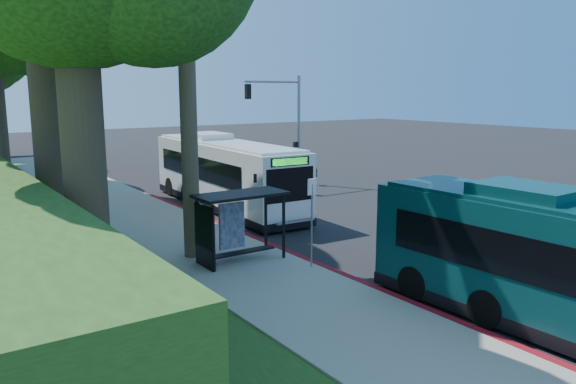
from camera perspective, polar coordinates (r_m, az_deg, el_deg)
ground at (r=26.48m, az=5.24°, el=-3.02°), size 140.00×140.00×0.00m
sidewalk at (r=22.64m, az=-9.18°, el=-5.26°), size 4.50×70.00×0.12m
red_curb at (r=20.45m, az=1.60°, el=-6.82°), size 0.25×30.00×0.13m
grass_verge at (r=25.74m, az=-25.69°, el=-4.34°), size 8.00×70.00×0.06m
bus_shelter at (r=19.76m, az=-5.63°, el=-2.25°), size 3.20×1.51×2.55m
stop_sign_pole at (r=18.93m, az=2.44°, el=-1.91°), size 0.35×0.06×3.17m
traffic_signal_pole at (r=36.08m, az=-0.22°, el=7.67°), size 4.10×0.30×7.00m
white_bus at (r=29.54m, az=-6.50°, el=1.99°), size 3.22×12.79×3.78m
pickup at (r=35.19m, az=-4.86°, el=1.47°), size 2.40×5.05×1.39m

